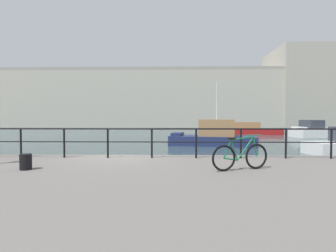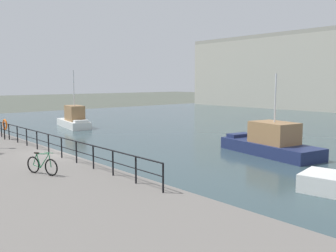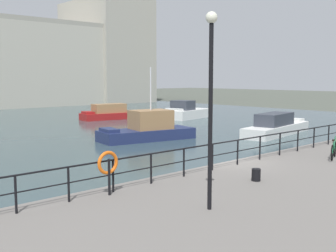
% 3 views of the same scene
% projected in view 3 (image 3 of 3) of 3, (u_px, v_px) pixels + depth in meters
% --- Properties ---
extents(ground_plane, '(240.00, 240.00, 0.00)m').
position_uv_depth(ground_plane, '(228.00, 181.00, 18.72)').
color(ground_plane, '#4C5147').
extents(moored_blue_motorboat, '(6.21, 3.88, 2.03)m').
position_uv_depth(moored_blue_motorboat, '(186.00, 112.00, 47.29)').
color(moored_blue_motorboat, white).
rests_on(moored_blue_motorboat, water_basin).
extents(moored_small_launch, '(8.03, 3.47, 1.69)m').
position_uv_depth(moored_small_launch, '(113.00, 113.00, 46.63)').
color(moored_small_launch, maroon).
rests_on(moored_small_launch, water_basin).
extents(moored_green_narrowboat, '(8.78, 3.45, 1.76)m').
position_uv_depth(moored_green_narrowboat, '(276.00, 126.00, 33.83)').
color(moored_green_narrowboat, white).
rests_on(moored_green_narrowboat, water_basin).
extents(moored_harbor_tender, '(7.45, 3.80, 5.33)m').
position_uv_depth(moored_harbor_tender, '(148.00, 129.00, 31.04)').
color(moored_harbor_tender, navy).
rests_on(moored_harbor_tender, water_basin).
extents(quay_railing, '(22.36, 0.07, 1.08)m').
position_uv_depth(quay_railing, '(213.00, 152.00, 16.69)').
color(quay_railing, black).
rests_on(quay_railing, quay_promenade).
extents(parked_bicycle, '(1.68, 0.66, 0.98)m').
position_uv_depth(parked_bicycle, '(334.00, 150.00, 19.07)').
color(parked_bicycle, black).
rests_on(parked_bicycle, quay_promenade).
extents(mooring_bollard, '(0.32, 0.32, 0.44)m').
position_uv_depth(mooring_bollard, '(256.00, 175.00, 15.01)').
color(mooring_bollard, black).
rests_on(mooring_bollard, quay_promenade).
extents(life_ring_stand, '(0.75, 0.16, 1.40)m').
position_uv_depth(life_ring_stand, '(108.00, 164.00, 13.15)').
color(life_ring_stand, black).
rests_on(life_ring_stand, quay_promenade).
extents(quay_lamp_post, '(0.32, 0.32, 5.42)m').
position_uv_depth(quay_lamp_post, '(211.00, 88.00, 11.42)').
color(quay_lamp_post, black).
rests_on(quay_lamp_post, quay_promenade).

